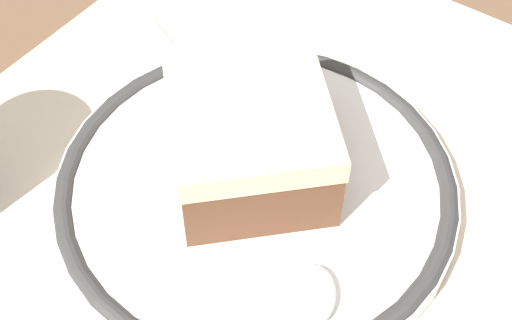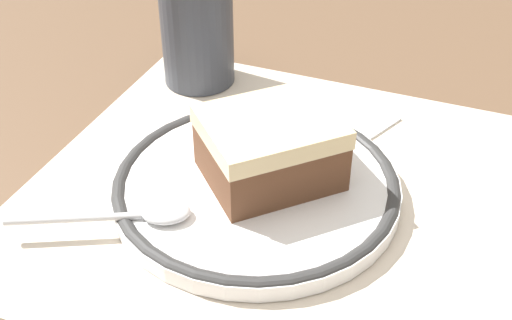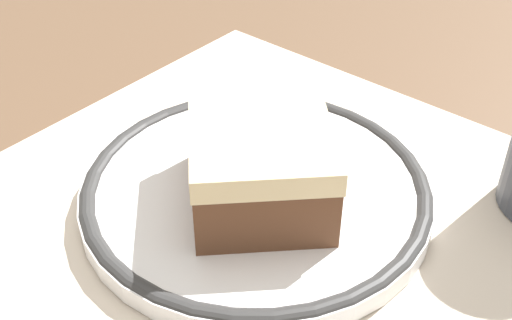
{
  "view_description": "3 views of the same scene",
  "coord_description": "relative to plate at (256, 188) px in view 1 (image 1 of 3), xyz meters",
  "views": [
    {
      "loc": [
        0.23,
        0.16,
        0.35
      ],
      "look_at": [
        0.02,
        0.01,
        0.03
      ],
      "focal_mm": 53.2,
      "sensor_mm": 36.0,
      "label": 1
    },
    {
      "loc": [
        -0.13,
        0.39,
        0.33
      ],
      "look_at": [
        0.02,
        0.01,
        0.03
      ],
      "focal_mm": 46.33,
      "sensor_mm": 36.0,
      "label": 2
    },
    {
      "loc": [
        -0.23,
        -0.2,
        0.29
      ],
      "look_at": [
        0.02,
        0.01,
        0.03
      ],
      "focal_mm": 47.01,
      "sensor_mm": 36.0,
      "label": 3
    }
  ],
  "objects": [
    {
      "name": "ground_plane",
      "position": [
        -0.02,
        -0.01,
        -0.01
      ],
      "size": [
        2.4,
        2.4,
        0.0
      ],
      "primitive_type": "plane",
      "color": "brown"
    },
    {
      "name": "sugar_packet",
      "position": [
        -0.06,
        -0.13,
        -0.01
      ],
      "size": [
        0.05,
        0.06,
        0.01
      ],
      "primitive_type": "cube",
      "rotation": [
        0.0,
        0.0,
        4.3
      ],
      "color": "white",
      "rests_on": "placemat"
    },
    {
      "name": "plate",
      "position": [
        0.0,
        0.0,
        0.0
      ],
      "size": [
        0.23,
        0.23,
        0.02
      ],
      "color": "white",
      "rests_on": "placemat"
    },
    {
      "name": "cake_slice",
      "position": [
        -0.01,
        -0.01,
        0.03
      ],
      "size": [
        0.13,
        0.13,
        0.05
      ],
      "color": "brown",
      "rests_on": "plate"
    },
    {
      "name": "placemat",
      "position": [
        -0.02,
        -0.01,
        -0.01
      ],
      "size": [
        0.4,
        0.37,
        0.0
      ],
      "primitive_type": "cube",
      "color": "beige",
      "rests_on": "ground_plane"
    }
  ]
}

